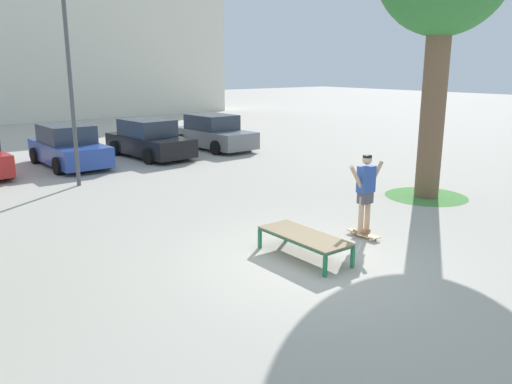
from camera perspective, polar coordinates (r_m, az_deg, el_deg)
The scene contains 9 objects.
ground_plane at distance 9.70m, azimuth 5.37°, elevation -7.84°, with size 120.00×120.00×0.00m, color #B2AA9E.
skate_box at distance 9.81m, azimuth 5.37°, elevation -4.99°, with size 0.76×1.90×0.46m.
skateboard at distance 11.25m, azimuth 11.85°, elevation -4.56°, with size 0.22×0.80×0.09m.
skater at distance 10.98m, azimuth 12.10°, elevation 0.38°, with size 1.00×0.29×1.69m.
grass_patch_near_right at distance 15.19m, azimuth 18.37°, elevation -0.45°, with size 2.26×2.26×0.01m, color #47893D.
car_blue at distance 19.96m, azimuth -20.15°, elevation 4.71°, with size 1.98×4.23×1.50m.
car_black at distance 21.03m, azimuth -11.81°, elevation 5.69°, with size 2.20×4.34×1.50m.
car_grey at distance 22.73m, azimuth -4.76°, elevation 6.53°, with size 2.10×4.29×1.50m.
light_post at distance 16.28m, azimuth -20.16°, elevation 13.93°, with size 0.36×0.36×5.83m.
Camera 1 is at (-6.18, -6.56, 3.57)m, focal length 35.96 mm.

